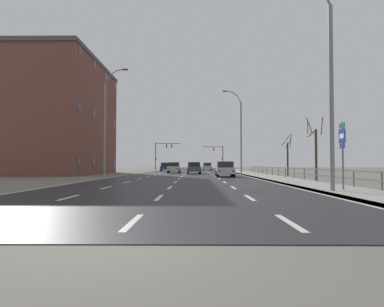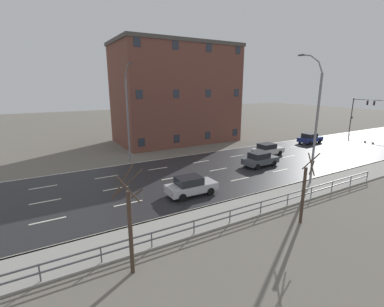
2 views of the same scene
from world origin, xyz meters
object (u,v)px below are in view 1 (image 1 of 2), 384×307
at_px(street_lamp_left_bank, 106,124).
at_px(car_far_left, 207,166).
at_px(car_mid_centre, 225,169).
at_px(car_far_right, 194,168).
at_px(highway_sign, 342,147).
at_px(traffic_signal_left, 162,151).
at_px(car_distant, 174,167).
at_px(street_lamp_midground, 240,133).
at_px(street_lamp_foreground, 327,81).
at_px(traffic_signal_right, 219,154).
at_px(brick_building, 61,118).
at_px(car_near_right, 166,167).

relative_size(street_lamp_left_bank, car_far_left, 2.63).
distance_m(car_mid_centre, car_far_left, 35.25).
distance_m(car_far_right, car_mid_centre, 11.08).
relative_size(highway_sign, car_mid_centre, 0.80).
xyz_separation_m(traffic_signal_left, car_distant, (4.71, -28.40, -3.59)).
distance_m(street_lamp_midground, street_lamp_left_bank, 19.02).
xyz_separation_m(street_lamp_foreground, car_distant, (-9.14, 33.66, -4.31)).
bearing_deg(street_lamp_foreground, street_lamp_midground, 89.91).
height_order(traffic_signal_left, car_far_right, traffic_signal_left).
relative_size(street_lamp_left_bank, traffic_signal_right, 1.94).
bearing_deg(brick_building, street_lamp_midground, 3.15).
bearing_deg(traffic_signal_right, car_far_right, -99.88).
bearing_deg(brick_building, traffic_signal_right, 55.86).
bearing_deg(car_far_left, car_mid_centre, -87.77).
bearing_deg(car_near_right, street_lamp_foreground, -78.38).
xyz_separation_m(car_near_right, car_far_left, (7.89, 9.34, 0.00)).
height_order(street_lamp_foreground, car_far_left, street_lamp_foreground).
xyz_separation_m(street_lamp_foreground, car_mid_centre, (-2.95, 18.90, -4.31)).
bearing_deg(traffic_signal_left, car_mid_centre, -75.83).
distance_m(street_lamp_foreground, car_far_right, 30.45).
xyz_separation_m(street_lamp_midground, car_far_right, (-6.22, -0.01, -4.72)).
bearing_deg(car_far_right, car_distant, 123.64).
bearing_deg(street_lamp_foreground, car_far_left, 93.66).
bearing_deg(car_far_left, traffic_signal_left, 144.10).
height_order(highway_sign, car_distant, highway_sign).
distance_m(street_lamp_midground, car_distant, 11.13).
bearing_deg(car_near_right, car_mid_centre, -74.62).
xyz_separation_m(street_lamp_foreground, traffic_signal_left, (-13.85, 62.06, -0.72)).
relative_size(highway_sign, traffic_signal_left, 0.52).
bearing_deg(street_lamp_midground, traffic_signal_left, 113.13).
relative_size(traffic_signal_right, car_near_right, 1.35).
height_order(traffic_signal_left, car_mid_centre, traffic_signal_left).
bearing_deg(traffic_signal_left, street_lamp_foreground, -77.42).
xyz_separation_m(street_lamp_midground, highway_sign, (0.95, -28.79, -3.41)).
bearing_deg(highway_sign, street_lamp_left_bank, 133.02).
height_order(street_lamp_midground, traffic_signal_left, street_lamp_midground).
distance_m(street_lamp_midground, brick_building, 23.92).
bearing_deg(street_lamp_midground, car_far_right, -179.90).
height_order(street_lamp_midground, highway_sign, street_lamp_midground).
bearing_deg(car_far_right, brick_building, -177.66).
distance_m(street_lamp_foreground, car_distant, 35.14).
height_order(street_lamp_left_bank, car_mid_centre, street_lamp_left_bank).
bearing_deg(street_lamp_left_bank, car_distant, 70.27).
bearing_deg(car_mid_centre, highway_sign, -76.73).
relative_size(traffic_signal_left, car_near_right, 1.52).
distance_m(highway_sign, brick_building, 37.36).
distance_m(traffic_signal_left, car_mid_centre, 44.65).
relative_size(street_lamp_midground, car_far_left, 2.73).
height_order(highway_sign, brick_building, brick_building).
bearing_deg(brick_building, street_lamp_left_bank, -49.69).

